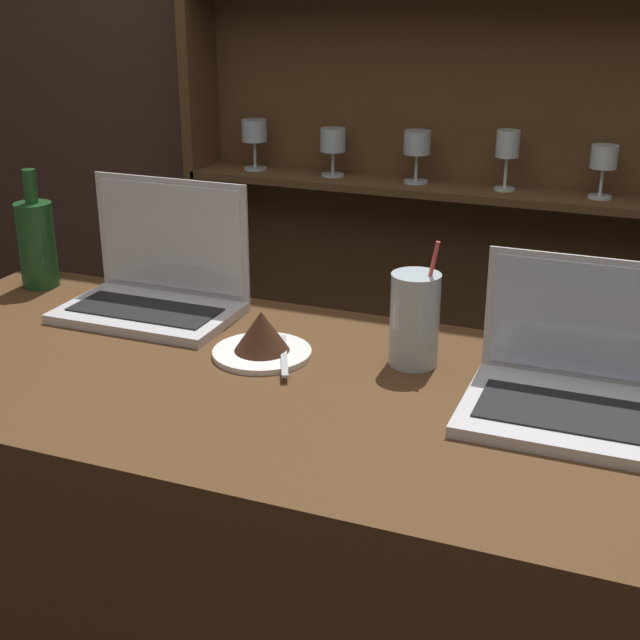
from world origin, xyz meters
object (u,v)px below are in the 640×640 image
(laptop_far, at_px, (581,383))
(cake_plate, at_px, (262,338))
(water_glass, at_px, (415,319))
(laptop_near, at_px, (157,282))
(wine_bottle_green, at_px, (37,242))

(laptop_far, relative_size, cake_plate, 1.86)
(water_glass, bearing_deg, laptop_near, 173.26)
(laptop_far, height_order, water_glass, same)
(laptop_near, distance_m, wine_bottle_green, 0.32)
(laptop_near, relative_size, cake_plate, 1.87)
(cake_plate, distance_m, water_glass, 0.26)
(laptop_near, distance_m, water_glass, 0.54)
(laptop_near, xyz_separation_m, wine_bottle_green, (-0.31, 0.04, 0.04))
(water_glass, bearing_deg, wine_bottle_green, 173.05)
(laptop_far, bearing_deg, laptop_near, 170.33)
(cake_plate, relative_size, wine_bottle_green, 0.72)
(laptop_near, relative_size, water_glass, 1.53)
(laptop_near, distance_m, cake_plate, 0.31)
(cake_plate, xyz_separation_m, water_glass, (0.25, 0.06, 0.05))
(laptop_far, height_order, cake_plate, laptop_far)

